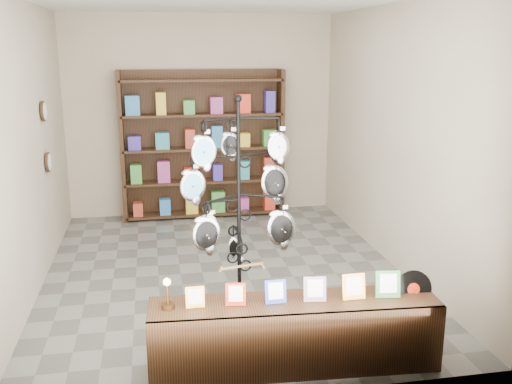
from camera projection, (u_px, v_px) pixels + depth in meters
ground at (224, 271)px, 6.60m from camera, size 5.00×5.00×0.00m
room_envelope at (222, 111)px, 6.14m from camera, size 5.00×5.00×5.00m
display_tree at (239, 195)px, 5.13m from camera, size 1.09×0.97×2.12m
front_shelf at (294, 334)px, 4.57m from camera, size 2.33×0.62×0.81m
back_shelving at (203, 149)px, 8.53m from camera, size 2.42×0.36×2.20m
wall_clocks at (46, 137)px, 6.64m from camera, size 0.03×0.24×0.84m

